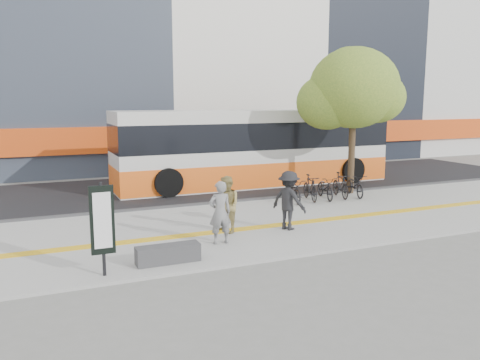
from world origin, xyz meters
name	(u,v)px	position (x,y,z in m)	size (l,w,h in m)	color
ground	(244,241)	(0.00, 0.00, 0.00)	(120.00, 120.00, 0.00)	slate
sidewalk	(225,228)	(0.00, 1.50, 0.04)	(40.00, 7.00, 0.08)	gray
tactile_strip	(231,230)	(0.00, 1.00, 0.09)	(40.00, 0.45, 0.01)	yellow
street	(164,190)	(0.00, 9.00, 0.03)	(40.00, 8.00, 0.06)	black
curb	(191,206)	(0.00, 5.00, 0.07)	(40.00, 0.25, 0.14)	#333436
bench	(168,254)	(-2.60, -1.20, 0.30)	(1.60, 0.45, 0.45)	#333436
signboard	(102,221)	(-4.20, -1.51, 1.37)	(0.55, 0.10, 2.20)	black
street_tree	(352,90)	(7.18, 4.82, 4.51)	(4.40, 3.80, 6.31)	#342518
bus	(255,150)	(4.38, 8.50, 1.74)	(13.38, 3.17, 3.56)	beige
bicycle_row	(325,187)	(5.45, 4.00, 0.56)	(3.94, 1.87, 1.03)	black
seated_woman	(220,212)	(-0.80, -0.17, 0.98)	(0.66, 0.43, 1.80)	black
pedestrian_tan	(227,205)	(-0.19, 0.82, 0.95)	(0.85, 0.66, 1.75)	#9B8A4F
pedestrian_dark	(289,200)	(1.73, 0.42, 1.00)	(1.19, 0.69, 1.85)	black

